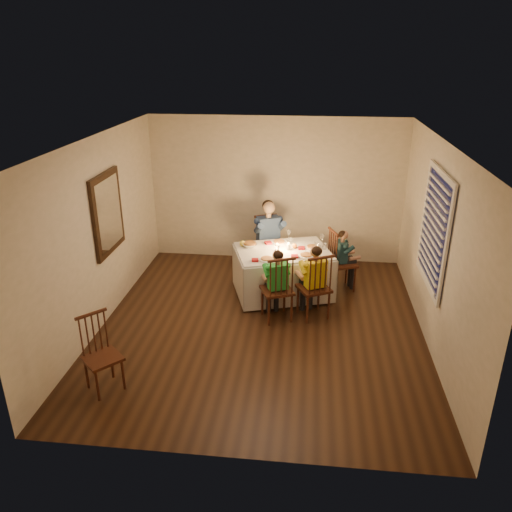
# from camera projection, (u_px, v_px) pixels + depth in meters

# --- Properties ---
(ground) EXTENTS (5.00, 5.00, 0.00)m
(ground) POSITION_uv_depth(u_px,v_px,m) (261.00, 325.00, 7.10)
(ground) COLOR black
(ground) RESTS_ON ground
(wall_left) EXTENTS (0.02, 5.00, 2.60)m
(wall_left) POSITION_uv_depth(u_px,v_px,m) (99.00, 234.00, 6.83)
(wall_left) COLOR beige
(wall_left) RESTS_ON ground
(wall_right) EXTENTS (0.02, 5.00, 2.60)m
(wall_right) POSITION_uv_depth(u_px,v_px,m) (437.00, 247.00, 6.37)
(wall_right) COLOR beige
(wall_right) RESTS_ON ground
(wall_back) EXTENTS (4.50, 0.02, 2.60)m
(wall_back) POSITION_uv_depth(u_px,v_px,m) (276.00, 191.00, 8.89)
(wall_back) COLOR beige
(wall_back) RESTS_ON ground
(ceiling) EXTENTS (5.00, 5.00, 0.00)m
(ceiling) POSITION_uv_depth(u_px,v_px,m) (262.00, 141.00, 6.10)
(ceiling) COLOR white
(ceiling) RESTS_ON wall_back
(dining_table) EXTENTS (1.69, 1.43, 0.72)m
(dining_table) POSITION_uv_depth(u_px,v_px,m) (283.00, 263.00, 7.82)
(dining_table) COLOR silver
(dining_table) RESTS_ON ground
(chair_adult) EXTENTS (0.55, 0.54, 1.02)m
(chair_adult) POSITION_uv_depth(u_px,v_px,m) (268.00, 273.00, 8.75)
(chair_adult) COLOR black
(chair_adult) RESTS_ON ground
(chair_near_left) EXTENTS (0.54, 0.53, 1.02)m
(chair_near_left) POSITION_uv_depth(u_px,v_px,m) (277.00, 318.00, 7.30)
(chair_near_left) COLOR black
(chair_near_left) RESTS_ON ground
(chair_near_right) EXTENTS (0.56, 0.55, 1.02)m
(chair_near_right) POSITION_uv_depth(u_px,v_px,m) (312.00, 316.00, 7.36)
(chair_near_right) COLOR black
(chair_near_right) RESTS_ON ground
(chair_end) EXTENTS (0.52, 0.53, 1.02)m
(chair_end) POSITION_uv_depth(u_px,v_px,m) (340.00, 288.00, 8.20)
(chair_end) COLOR black
(chair_end) RESTS_ON ground
(chair_extra) EXTENTS (0.53, 0.53, 0.93)m
(chair_extra) POSITION_uv_depth(u_px,v_px,m) (107.00, 388.00, 5.80)
(chair_extra) COLOR black
(chair_extra) RESTS_ON ground
(adult) EXTENTS (0.63, 0.61, 1.31)m
(adult) POSITION_uv_depth(u_px,v_px,m) (268.00, 273.00, 8.75)
(adult) COLOR navy
(adult) RESTS_ON ground
(child_green) EXTENTS (0.46, 0.44, 1.08)m
(child_green) POSITION_uv_depth(u_px,v_px,m) (277.00, 318.00, 7.30)
(child_green) COLOR green
(child_green) RESTS_ON ground
(child_yellow) EXTENTS (0.50, 0.48, 1.11)m
(child_yellow) POSITION_uv_depth(u_px,v_px,m) (312.00, 316.00, 7.36)
(child_yellow) COLOR yellow
(child_yellow) RESTS_ON ground
(child_teal) EXTENTS (0.38, 0.40, 1.01)m
(child_teal) POSITION_uv_depth(u_px,v_px,m) (340.00, 288.00, 8.20)
(child_teal) COLOR #18353E
(child_teal) RESTS_ON ground
(setting_adult) EXTENTS (0.33, 0.33, 0.02)m
(setting_adult) POSITION_uv_depth(u_px,v_px,m) (279.00, 242.00, 8.02)
(setting_adult) COLOR white
(setting_adult) RESTS_ON dining_table
(setting_green) EXTENTS (0.33, 0.33, 0.02)m
(setting_green) POSITION_uv_depth(u_px,v_px,m) (267.00, 259.00, 7.38)
(setting_green) COLOR white
(setting_green) RESTS_ON dining_table
(setting_yellow) EXTENTS (0.33, 0.33, 0.02)m
(setting_yellow) POSITION_uv_depth(u_px,v_px,m) (306.00, 256.00, 7.51)
(setting_yellow) COLOR white
(setting_yellow) RESTS_ON dining_table
(setting_teal) EXTENTS (0.33, 0.33, 0.02)m
(setting_teal) POSITION_uv_depth(u_px,v_px,m) (312.00, 247.00, 7.82)
(setting_teal) COLOR white
(setting_teal) RESTS_ON dining_table
(candle_left) EXTENTS (0.06, 0.06, 0.10)m
(candle_left) POSITION_uv_depth(u_px,v_px,m) (277.00, 248.00, 7.70)
(candle_left) COLOR white
(candle_left) RESTS_ON dining_table
(candle_right) EXTENTS (0.06, 0.06, 0.10)m
(candle_right) POSITION_uv_depth(u_px,v_px,m) (288.00, 247.00, 7.73)
(candle_right) COLOR white
(candle_right) RESTS_ON dining_table
(squash) EXTENTS (0.09, 0.09, 0.09)m
(squash) POSITION_uv_depth(u_px,v_px,m) (242.00, 243.00, 7.88)
(squash) COLOR yellow
(squash) RESTS_ON dining_table
(orange_fruit) EXTENTS (0.08, 0.08, 0.08)m
(orange_fruit) POSITION_uv_depth(u_px,v_px,m) (294.00, 246.00, 7.80)
(orange_fruit) COLOR orange
(orange_fruit) RESTS_ON dining_table
(serving_bowl) EXTENTS (0.28, 0.28, 0.06)m
(serving_bowl) POSITION_uv_depth(u_px,v_px,m) (250.00, 245.00, 7.87)
(serving_bowl) COLOR white
(serving_bowl) RESTS_ON dining_table
(wall_mirror) EXTENTS (0.06, 0.95, 1.15)m
(wall_mirror) POSITION_uv_depth(u_px,v_px,m) (108.00, 213.00, 7.03)
(wall_mirror) COLOR black
(wall_mirror) RESTS_ON wall_left
(window_blinds) EXTENTS (0.07, 1.34, 1.54)m
(window_blinds) POSITION_uv_depth(u_px,v_px,m) (434.00, 230.00, 6.39)
(window_blinds) COLOR black
(window_blinds) RESTS_ON wall_right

